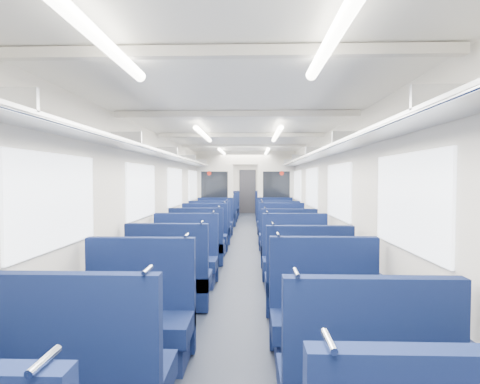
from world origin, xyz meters
TOP-DOWN VIEW (x-y plane):
  - floor at (0.00, 0.00)m, footprint 2.80×18.00m
  - ceiling at (0.00, 0.00)m, footprint 2.80×18.00m
  - wall_left at (-1.40, 0.00)m, footprint 0.02×18.00m
  - dado_left at (-1.39, 0.00)m, footprint 0.03×17.90m
  - wall_right at (1.40, 0.00)m, footprint 0.02×18.00m
  - dado_right at (1.39, 0.00)m, footprint 0.03×17.90m
  - wall_far at (0.00, 9.00)m, footprint 2.80×0.02m
  - luggage_rack_left at (-1.21, 0.00)m, footprint 0.36×17.40m
  - luggage_rack_right at (1.21, 0.00)m, footprint 0.36×17.40m
  - windows at (0.00, -0.46)m, footprint 2.78×15.60m
  - ceiling_fittings at (0.00, -0.26)m, footprint 2.70×16.06m
  - end_door at (0.00, 8.94)m, footprint 0.75×0.06m
  - bulkhead at (-0.00, 2.43)m, footprint 2.80×0.10m
  - seat_6 at (-0.83, -4.93)m, footprint 0.98×0.54m
  - seat_7 at (0.83, -4.85)m, footprint 0.98×0.54m
  - seat_8 at (-0.83, -3.63)m, footprint 0.98×0.54m
  - seat_9 at (0.83, -3.77)m, footprint 0.98×0.54m
  - seat_10 at (-0.83, -2.59)m, footprint 0.98×0.54m
  - seat_11 at (0.83, -2.57)m, footprint 0.98×0.54m
  - seat_12 at (-0.83, -1.32)m, footprint 0.98×0.54m
  - seat_13 at (0.83, -1.46)m, footprint 0.98×0.54m
  - seat_14 at (-0.83, -0.29)m, footprint 0.98×0.54m
  - seat_15 at (0.83, -0.13)m, footprint 0.98×0.54m
  - seat_16 at (-0.83, 0.82)m, footprint 0.98×0.54m
  - seat_17 at (0.83, 0.83)m, footprint 0.98×0.54m
  - seat_18 at (-0.83, 2.03)m, footprint 0.98×0.54m
  - seat_19 at (0.83, 2.17)m, footprint 0.98×0.54m
  - seat_20 at (-0.83, 4.19)m, footprint 0.98×0.54m
  - seat_21 at (0.83, 4.18)m, footprint 0.98×0.54m
  - seat_22 at (-0.83, 5.22)m, footprint 0.98×0.54m
  - seat_23 at (0.83, 5.35)m, footprint 0.98×0.54m
  - seat_24 at (-0.83, 6.51)m, footprint 0.98×0.54m
  - seat_25 at (0.83, 6.41)m, footprint 0.98×0.54m
  - seat_26 at (-0.83, 7.53)m, footprint 0.98×0.54m
  - seat_27 at (0.83, 7.56)m, footprint 0.98×0.54m

SIDE VIEW (x-z plane):
  - floor at x=0.00m, z-range -0.01..0.01m
  - seat_6 at x=-0.83m, z-range -0.21..0.89m
  - seat_7 at x=0.83m, z-range -0.21..0.89m
  - seat_8 at x=-0.83m, z-range -0.21..0.89m
  - seat_9 at x=0.83m, z-range -0.21..0.89m
  - seat_10 at x=-0.83m, z-range -0.21..0.89m
  - seat_11 at x=0.83m, z-range -0.21..0.89m
  - seat_12 at x=-0.83m, z-range -0.21..0.89m
  - seat_13 at x=0.83m, z-range -0.21..0.89m
  - seat_14 at x=-0.83m, z-range -0.21..0.89m
  - seat_15 at x=0.83m, z-range -0.21..0.89m
  - seat_16 at x=-0.83m, z-range -0.21..0.89m
  - seat_17 at x=0.83m, z-range -0.21..0.89m
  - seat_18 at x=-0.83m, z-range -0.21..0.89m
  - seat_19 at x=0.83m, z-range -0.21..0.89m
  - seat_20 at x=-0.83m, z-range -0.21..0.89m
  - seat_21 at x=0.83m, z-range -0.21..0.89m
  - seat_22 at x=-0.83m, z-range -0.21..0.89m
  - seat_23 at x=0.83m, z-range -0.21..0.89m
  - seat_24 at x=-0.83m, z-range -0.21..0.89m
  - seat_25 at x=0.83m, z-range -0.21..0.89m
  - seat_26 at x=-0.83m, z-range -0.21..0.89m
  - seat_27 at x=0.83m, z-range -0.21..0.89m
  - dado_left at x=-1.39m, z-range 0.00..0.70m
  - dado_right at x=1.39m, z-range 0.00..0.70m
  - end_door at x=0.00m, z-range 0.00..2.00m
  - wall_left at x=-1.40m, z-range 0.00..2.35m
  - wall_right at x=1.40m, z-range 0.00..2.35m
  - wall_far at x=0.00m, z-range 0.00..2.35m
  - bulkhead at x=0.00m, z-range 0.06..2.41m
  - windows at x=0.00m, z-range 1.04..1.79m
  - luggage_rack_left at x=-1.21m, z-range 1.88..2.06m
  - luggage_rack_right at x=1.21m, z-range 1.88..2.06m
  - ceiling_fittings at x=0.00m, z-range 2.23..2.35m
  - ceiling at x=0.00m, z-range 2.35..2.35m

